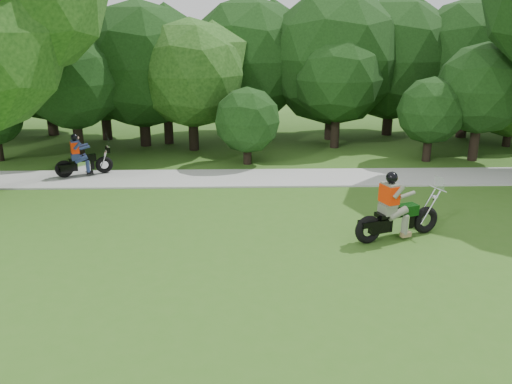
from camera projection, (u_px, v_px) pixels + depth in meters
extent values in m
plane|color=#35631C|center=(346.00, 287.00, 10.29)|extent=(100.00, 100.00, 0.00)
cube|color=#A4A49F|center=(302.00, 178.00, 17.89)|extent=(60.00, 2.20, 0.06)
cylinder|color=black|center=(78.00, 135.00, 20.82)|extent=(0.40, 0.40, 1.80)
sphere|color=black|center=(72.00, 82.00, 20.15)|extent=(3.91, 3.91, 3.91)
cylinder|color=black|center=(106.00, 121.00, 24.07)|extent=(0.46, 0.46, 1.80)
sphere|color=black|center=(101.00, 66.00, 23.28)|extent=(5.16, 5.16, 5.16)
cylinder|color=black|center=(475.00, 140.00, 20.15)|extent=(0.38, 0.38, 1.71)
sphere|color=black|center=(482.00, 89.00, 19.53)|extent=(3.59, 3.59, 3.59)
cylinder|color=black|center=(388.00, 117.00, 25.19)|extent=(0.50, 0.50, 1.80)
sphere|color=black|center=(393.00, 59.00, 24.32)|extent=(5.99, 5.99, 5.99)
cylinder|color=black|center=(247.00, 153.00, 19.74)|extent=(0.33, 0.33, 0.90)
sphere|color=black|center=(247.00, 120.00, 19.34)|extent=(2.59, 2.59, 2.59)
cylinder|color=black|center=(52.00, 117.00, 25.10)|extent=(0.50, 0.50, 1.80)
sphere|color=black|center=(44.00, 58.00, 24.22)|extent=(6.09, 6.09, 6.09)
cylinder|color=black|center=(193.00, 130.00, 21.95)|extent=(0.43, 0.43, 1.80)
sphere|color=#194112|center=(191.00, 74.00, 21.21)|extent=(4.63, 4.63, 4.63)
cylinder|color=black|center=(168.00, 124.00, 23.25)|extent=(0.42, 0.42, 1.80)
sphere|color=black|center=(166.00, 73.00, 22.53)|extent=(4.41, 4.41, 4.41)
cylinder|color=black|center=(330.00, 121.00, 24.15)|extent=(0.52, 0.52, 1.80)
sphere|color=black|center=(333.00, 58.00, 23.25)|extent=(6.32, 6.32, 6.32)
cylinder|color=black|center=(507.00, 136.00, 22.73)|extent=(0.35, 0.35, 0.94)
sphere|color=#194112|center=(512.00, 104.00, 22.29)|extent=(3.01, 3.01, 3.01)
cylinder|color=black|center=(145.00, 126.00, 22.75)|extent=(0.48, 0.48, 1.80)
sphere|color=black|center=(141.00, 65.00, 21.92)|extent=(5.56, 5.56, 5.56)
cylinder|color=black|center=(249.00, 118.00, 24.90)|extent=(0.50, 0.50, 1.80)
sphere|color=black|center=(248.00, 60.00, 24.04)|extent=(5.92, 5.92, 5.92)
cylinder|color=black|center=(427.00, 147.00, 20.11)|extent=(0.33, 0.33, 1.18)
sphere|color=black|center=(431.00, 111.00, 19.67)|extent=(2.67, 2.67, 2.67)
cylinder|color=black|center=(335.00, 128.00, 22.40)|extent=(0.39, 0.39, 1.80)
sphere|color=black|center=(338.00, 79.00, 21.74)|extent=(3.89, 3.89, 3.89)
cylinder|color=black|center=(463.00, 119.00, 24.62)|extent=(0.49, 0.49, 1.80)
sphere|color=black|center=(470.00, 60.00, 23.76)|extent=(5.89, 5.89, 5.89)
torus|color=black|center=(368.00, 230.00, 12.32)|extent=(0.75, 0.45, 0.73)
torus|color=black|center=(425.00, 220.00, 12.96)|extent=(0.75, 0.45, 0.73)
cube|color=black|center=(391.00, 224.00, 12.55)|extent=(1.28, 0.68, 0.33)
cube|color=silver|center=(396.00, 223.00, 12.61)|extent=(0.59, 0.51, 0.42)
cube|color=black|center=(407.00, 210.00, 12.62)|extent=(0.62, 0.48, 0.27)
cube|color=black|center=(387.00, 215.00, 12.41)|extent=(0.62, 0.50, 0.10)
cylinder|color=silver|center=(428.00, 206.00, 12.86)|extent=(0.54, 0.24, 0.86)
cylinder|color=silver|center=(438.00, 189.00, 12.81)|extent=(0.27, 0.63, 0.04)
cube|color=#5B5F4D|center=(387.00, 209.00, 12.37)|extent=(0.43, 0.48, 0.25)
cube|color=#5B5F4D|center=(389.00, 195.00, 12.26)|extent=(0.41, 0.50, 0.58)
cube|color=#F62904|center=(389.00, 194.00, 12.25)|extent=(0.45, 0.55, 0.46)
sphere|color=black|center=(392.00, 177.00, 12.14)|extent=(0.29, 0.29, 0.29)
torus|color=black|center=(64.00, 169.00, 17.70)|extent=(0.65, 0.42, 0.63)
torus|color=black|center=(104.00, 165.00, 18.27)|extent=(0.65, 0.42, 0.63)
cube|color=black|center=(80.00, 166.00, 17.90)|extent=(1.00, 0.60, 0.29)
cube|color=silver|center=(84.00, 166.00, 17.96)|extent=(0.52, 0.45, 0.36)
cube|color=black|center=(89.00, 158.00, 17.97)|extent=(0.53, 0.43, 0.23)
cube|color=black|center=(76.00, 160.00, 17.78)|extent=(0.54, 0.45, 0.09)
cylinder|color=silver|center=(105.00, 156.00, 18.19)|extent=(0.34, 0.18, 0.80)
cylinder|color=silver|center=(108.00, 146.00, 18.13)|extent=(0.26, 0.54, 0.03)
cube|color=black|center=(66.00, 169.00, 17.53)|extent=(0.39, 0.25, 0.30)
cube|color=black|center=(65.00, 166.00, 17.87)|extent=(0.39, 0.25, 0.30)
cube|color=navy|center=(75.00, 157.00, 17.75)|extent=(0.38, 0.42, 0.22)
cube|color=navy|center=(75.00, 148.00, 17.65)|extent=(0.37, 0.44, 0.50)
cube|color=#F62904|center=(75.00, 147.00, 17.65)|extent=(0.40, 0.48, 0.39)
sphere|color=black|center=(74.00, 137.00, 17.55)|extent=(0.25, 0.25, 0.25)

